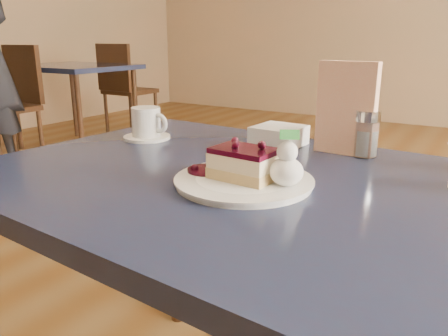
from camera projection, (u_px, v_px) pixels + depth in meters
The scene contains 10 objects.
main_table at pixel (256, 214), 0.88m from camera, with size 1.22×0.85×0.73m.
dessert_plate at pixel (244, 181), 0.82m from camera, with size 0.25×0.25×0.01m, color white.
cheesecake_slice at pixel (244, 164), 0.81m from camera, with size 0.12×0.09×0.06m.
whipped_cream at pixel (286, 171), 0.77m from camera, with size 0.06×0.06×0.05m.
berry_sauce at pixel (207, 170), 0.86m from camera, with size 0.08×0.08×0.01m, color black.
coffee_set at pixel (147, 125), 1.18m from camera, with size 0.14×0.13×0.09m.
menu_card at pixel (346, 108), 1.01m from camera, with size 0.14×0.03×0.21m, color #FFF4CC.
sugar_shaker at pixel (366, 133), 1.00m from camera, with size 0.06×0.06×0.11m.
napkin_stack at pixel (279, 136), 1.12m from camera, with size 0.12×0.12×0.05m, color white.
bg_table_far_left at pixel (80, 140), 4.14m from camera, with size 1.03×1.87×1.24m.
Camera 1 is at (0.56, -0.62, 0.99)m, focal length 35.00 mm.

